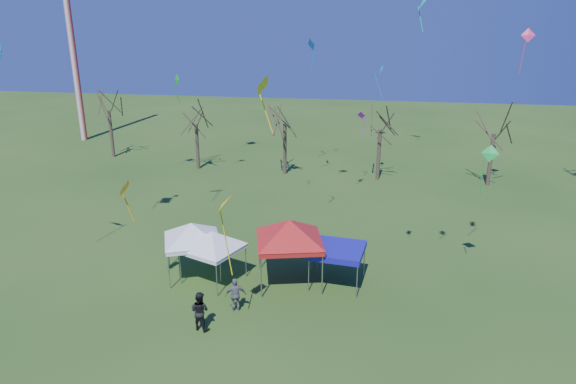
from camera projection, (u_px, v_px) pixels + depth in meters
name	position (u px, v px, depth m)	size (l,w,h in m)	color
ground	(244.00, 324.00, 24.06)	(140.00, 140.00, 0.00)	#264717
radio_mast	(70.00, 28.00, 56.20)	(0.70, 0.70, 25.00)	silver
tree_0	(107.00, 93.00, 50.83)	(3.83, 3.83, 8.44)	#3D2D21
tree_1	(195.00, 108.00, 46.90)	(3.42, 3.42, 7.54)	#3D2D21
tree_2	(285.00, 105.00, 45.15)	(3.71, 3.71, 8.18)	#3D2D21
tree_3	(381.00, 111.00, 43.56)	(3.59, 3.59, 7.91)	#3D2D21
tree_4	(496.00, 115.00, 42.04)	(3.58, 3.58, 7.89)	#3D2D21
tent_white_west	(191.00, 227.00, 27.76)	(3.76, 3.76, 3.57)	gray
tent_white_mid	(212.00, 235.00, 27.20)	(3.51, 3.51, 3.34)	gray
tent_red	(289.00, 224.00, 26.83)	(4.58, 4.58, 4.17)	gray
tent_blue	(338.00, 250.00, 27.09)	(2.99, 2.99, 2.12)	gray
person_grey	(236.00, 295.00, 24.87)	(1.01, 0.42, 1.73)	slate
person_dark	(200.00, 311.00, 23.38)	(0.91, 0.71, 1.88)	black
kite_12	(528.00, 36.00, 36.62)	(1.04, 0.45, 3.23)	#FD3879
kite_19	(362.00, 116.00, 42.26)	(0.78, 0.62, 1.88)	purple
kite_5	(223.00, 206.00, 21.41)	(0.83, 1.23, 3.90)	yellow
kite_13	(176.00, 80.00, 42.46)	(0.92, 0.93, 2.50)	#17991D
kite_1	(124.00, 189.00, 24.20)	(0.59, 1.03, 2.29)	orange
kite_17	(490.00, 155.00, 25.69)	(0.93, 0.59, 2.71)	green
kite_18	(312.00, 45.00, 29.74)	(0.72, 0.80, 1.98)	blue
kite_25	(422.00, 3.00, 21.05)	(0.48, 0.72, 1.49)	#0DB9C9
kite_22	(380.00, 71.00, 41.52)	(0.91, 1.02, 2.98)	#1580E4
kite_27	(262.00, 86.00, 20.99)	(0.77, 1.12, 2.55)	yellow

